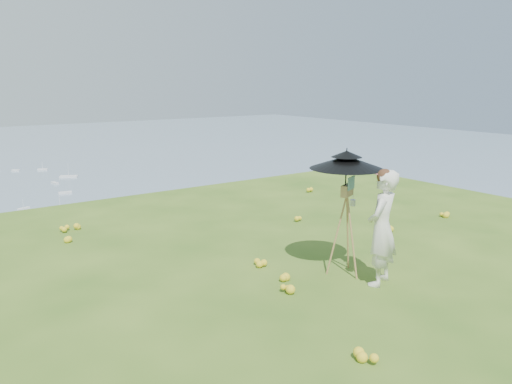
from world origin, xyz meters
TOP-DOWN VIEW (x-y plane):
  - ground at (0.00, 0.00)m, footprint 14.00×14.00m
  - slope_trees at (0.00, 35.00)m, footprint 110.00×50.00m
  - wildflowers at (0.00, 0.25)m, footprint 10.00×10.50m
  - painter at (-0.21, -0.87)m, footprint 0.75×0.63m
  - field_easel at (-0.35, -0.27)m, footprint 0.78×0.78m
  - sun_umbrella at (-0.36, -0.25)m, footprint 1.51×1.51m
  - painter_cap at (-0.21, -0.87)m, footprint 0.31×0.33m

SIDE VIEW (x-z plane):
  - slope_trees at x=0.00m, z-range -18.00..-12.00m
  - ground at x=0.00m, z-range 0.00..0.00m
  - wildflowers at x=0.00m, z-range 0.00..0.12m
  - field_easel at x=-0.35m, z-range 0.00..1.57m
  - painter at x=-0.21m, z-range 0.00..1.74m
  - sun_umbrella at x=-0.36m, z-range 1.29..2.00m
  - painter_cap at x=-0.21m, z-range 1.64..1.74m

